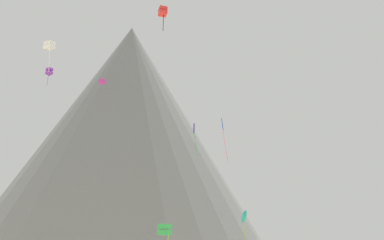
{
  "coord_description": "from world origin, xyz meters",
  "views": [
    {
      "loc": [
        -5.65,
        -27.67,
        3.05
      ],
      "look_at": [
        0.15,
        33.29,
        24.97
      ],
      "focal_mm": 43.23,
      "sensor_mm": 36.0,
      "label": 1
    }
  ],
  "objects_px": {
    "kite_violet_high": "(49,71)",
    "kite_rainbow_high": "(167,134)",
    "kite_red_high": "(163,12)",
    "kite_teal_low": "(245,217)",
    "rock_massif": "(120,158)",
    "kite_indigo_mid": "(195,134)",
    "kite_black_low": "(158,229)",
    "kite_blue_mid": "(223,130)",
    "kite_magenta_high": "(102,81)",
    "kite_white_high": "(50,46)",
    "kite_green_low": "(165,230)"
  },
  "relations": [
    {
      "from": "kite_teal_low",
      "to": "rock_massif",
      "type": "bearing_deg",
      "value": 72.77
    },
    {
      "from": "kite_red_high",
      "to": "kite_rainbow_high",
      "type": "bearing_deg",
      "value": -107.95
    },
    {
      "from": "kite_red_high",
      "to": "kite_black_low",
      "type": "distance_m",
      "value": 36.97
    },
    {
      "from": "kite_green_low",
      "to": "kite_teal_low",
      "type": "xyz_separation_m",
      "value": [
        14.43,
        29.1,
        5.43
      ]
    },
    {
      "from": "kite_green_low",
      "to": "kite_white_high",
      "type": "bearing_deg",
      "value": 161.88
    },
    {
      "from": "kite_blue_mid",
      "to": "kite_rainbow_high",
      "type": "xyz_separation_m",
      "value": [
        -6.26,
        30.5,
        9.03
      ]
    },
    {
      "from": "kite_blue_mid",
      "to": "kite_violet_high",
      "type": "height_order",
      "value": "kite_violet_high"
    },
    {
      "from": "rock_massif",
      "to": "kite_blue_mid",
      "type": "xyz_separation_m",
      "value": [
        16.3,
        -45.61,
        -7.91
      ]
    },
    {
      "from": "kite_magenta_high",
      "to": "kite_teal_low",
      "type": "distance_m",
      "value": 37.48
    },
    {
      "from": "rock_massif",
      "to": "kite_red_high",
      "type": "height_order",
      "value": "rock_massif"
    },
    {
      "from": "kite_white_high",
      "to": "kite_green_low",
      "type": "bearing_deg",
      "value": -19.88
    },
    {
      "from": "rock_massif",
      "to": "kite_green_low",
      "type": "height_order",
      "value": "rock_massif"
    },
    {
      "from": "kite_violet_high",
      "to": "kite_rainbow_high",
      "type": "height_order",
      "value": "kite_violet_high"
    },
    {
      "from": "kite_blue_mid",
      "to": "kite_teal_low",
      "type": "height_order",
      "value": "kite_blue_mid"
    },
    {
      "from": "rock_massif",
      "to": "kite_white_high",
      "type": "relative_size",
      "value": 18.55
    },
    {
      "from": "kite_rainbow_high",
      "to": "kite_indigo_mid",
      "type": "distance_m",
      "value": 22.43
    },
    {
      "from": "kite_violet_high",
      "to": "kite_black_low",
      "type": "bearing_deg",
      "value": 133.89
    },
    {
      "from": "kite_rainbow_high",
      "to": "kite_magenta_high",
      "type": "bearing_deg",
      "value": 112.63
    },
    {
      "from": "kite_violet_high",
      "to": "kite_white_high",
      "type": "distance_m",
      "value": 13.34
    },
    {
      "from": "kite_magenta_high",
      "to": "kite_green_low",
      "type": "bearing_deg",
      "value": -76.03
    },
    {
      "from": "kite_blue_mid",
      "to": "kite_green_low",
      "type": "distance_m",
      "value": 18.57
    },
    {
      "from": "rock_massif",
      "to": "kite_blue_mid",
      "type": "bearing_deg",
      "value": -70.34
    },
    {
      "from": "kite_indigo_mid",
      "to": "kite_black_low",
      "type": "bearing_deg",
      "value": -127.85
    },
    {
      "from": "kite_blue_mid",
      "to": "kite_indigo_mid",
      "type": "bearing_deg",
      "value": -102.56
    },
    {
      "from": "rock_massif",
      "to": "kite_rainbow_high",
      "type": "height_order",
      "value": "rock_massif"
    },
    {
      "from": "kite_magenta_high",
      "to": "kite_black_low",
      "type": "bearing_deg",
      "value": -16.72
    },
    {
      "from": "kite_white_high",
      "to": "kite_teal_low",
      "type": "bearing_deg",
      "value": 44.11
    },
    {
      "from": "rock_massif",
      "to": "kite_rainbow_high",
      "type": "bearing_deg",
      "value": -56.41
    },
    {
      "from": "rock_massif",
      "to": "kite_violet_high",
      "type": "bearing_deg",
      "value": -117.26
    },
    {
      "from": "kite_blue_mid",
      "to": "kite_violet_high",
      "type": "xyz_separation_m",
      "value": [
        -28.42,
        22.07,
        17.81
      ]
    },
    {
      "from": "kite_red_high",
      "to": "kite_magenta_high",
      "type": "distance_m",
      "value": 31.04
    },
    {
      "from": "rock_massif",
      "to": "kite_teal_low",
      "type": "distance_m",
      "value": 38.34
    },
    {
      "from": "kite_blue_mid",
      "to": "kite_green_low",
      "type": "xyz_separation_m",
      "value": [
        -7.79,
        -9.43,
        -13.98
      ]
    },
    {
      "from": "kite_red_high",
      "to": "kite_blue_mid",
      "type": "xyz_separation_m",
      "value": [
        8.39,
        3.18,
        -15.53
      ]
    },
    {
      "from": "rock_massif",
      "to": "kite_teal_low",
      "type": "bearing_deg",
      "value": -48.51
    },
    {
      "from": "kite_white_high",
      "to": "kite_black_low",
      "type": "bearing_deg",
      "value": 64.16
    },
    {
      "from": "kite_rainbow_high",
      "to": "kite_green_low",
      "type": "bearing_deg",
      "value": -179.47
    },
    {
      "from": "kite_indigo_mid",
      "to": "kite_teal_low",
      "type": "xyz_separation_m",
      "value": [
        9.48,
        10.33,
        -11.0
      ]
    },
    {
      "from": "rock_massif",
      "to": "kite_blue_mid",
      "type": "relative_size",
      "value": 16.96
    },
    {
      "from": "kite_violet_high",
      "to": "kite_rainbow_high",
      "type": "distance_m",
      "value": 25.28
    },
    {
      "from": "kite_red_high",
      "to": "kite_violet_high",
      "type": "distance_m",
      "value": 32.31
    },
    {
      "from": "kite_indigo_mid",
      "to": "kite_violet_high",
      "type": "bearing_deg",
      "value": -83.71
    },
    {
      "from": "kite_red_high",
      "to": "kite_green_low",
      "type": "distance_m",
      "value": 30.17
    },
    {
      "from": "kite_white_high",
      "to": "kite_violet_high",
      "type": "bearing_deg",
      "value": 127.75
    },
    {
      "from": "kite_violet_high",
      "to": "kite_white_high",
      "type": "xyz_separation_m",
      "value": [
        2.69,
        -12.96,
        -1.63
      ]
    },
    {
      "from": "kite_magenta_high",
      "to": "kite_teal_low",
      "type": "xyz_separation_m",
      "value": [
        25.79,
        -6.16,
        -26.48
      ]
    },
    {
      "from": "rock_massif",
      "to": "kite_red_high",
      "type": "distance_m",
      "value": 50.01
    },
    {
      "from": "kite_black_low",
      "to": "kite_rainbow_high",
      "type": "xyz_separation_m",
      "value": [
        1.47,
        7.27,
        19.35
      ]
    },
    {
      "from": "kite_red_high",
      "to": "kite_blue_mid",
      "type": "bearing_deg",
      "value": -173.59
    },
    {
      "from": "kite_blue_mid",
      "to": "kite_white_high",
      "type": "distance_m",
      "value": 31.73
    }
  ]
}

